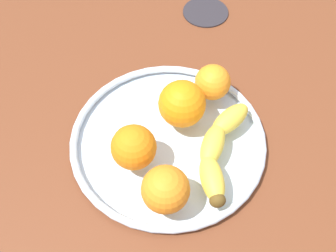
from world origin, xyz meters
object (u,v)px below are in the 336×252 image
object	(u,v)px
fruit_bowl	(168,140)
ambient_coaster	(206,11)
orange_center	(134,147)
orange_back_right	(180,103)
orange_front_left	(213,82)
banana	(219,149)
orange_front_right	(165,189)

from	to	relation	value
fruit_bowl	ambient_coaster	world-z (taller)	fruit_bowl
orange_center	orange_back_right	bearing A→B (deg)	169.83
orange_back_right	ambient_coaster	size ratio (longest dim) A/B	0.80
orange_center	orange_front_left	bearing A→B (deg)	166.83
banana	orange_back_right	distance (cm)	9.50
fruit_bowl	orange_center	bearing A→B (deg)	-20.17
orange_center	orange_front_right	bearing A→B (deg)	65.36
orange_front_left	ambient_coaster	bearing A→B (deg)	-150.31
orange_front_right	ambient_coaster	xyz separation A→B (cm)	(-41.53, -15.11, -4.95)
orange_front_left	orange_front_right	world-z (taller)	orange_front_right
fruit_bowl	ambient_coaster	bearing A→B (deg)	-162.94
fruit_bowl	banana	world-z (taller)	banana
orange_center	ambient_coaster	distance (cm)	39.10
fruit_bowl	orange_front_left	bearing A→B (deg)	170.77
banana	orange_front_left	world-z (taller)	orange_front_left
orange_front_left	orange_front_right	distance (cm)	21.37
orange_back_right	orange_front_right	xyz separation A→B (cm)	(13.95, 5.69, -0.37)
orange_back_right	banana	bearing A→B (deg)	69.67
banana	orange_front_left	xyz separation A→B (cm)	(-10.35, -6.44, 1.32)
fruit_bowl	orange_front_right	bearing A→B (deg)	28.95
fruit_bowl	ambient_coaster	xyz separation A→B (cm)	(-31.91, -9.79, -0.62)
fruit_bowl	orange_front_left	world-z (taller)	orange_front_left
banana	orange_back_right	xyz separation A→B (cm)	(-3.22, -8.68, 2.12)
ambient_coaster	fruit_bowl	bearing A→B (deg)	17.06
orange_front_left	orange_front_right	bearing A→B (deg)	9.30
orange_center	orange_back_right	size ratio (longest dim) A/B	0.90
fruit_bowl	banana	bearing A→B (deg)	97.67
orange_front_right	orange_center	bearing A→B (deg)	-114.64
orange_front_left	ambient_coaster	xyz separation A→B (cm)	(-20.44, -11.66, -4.52)
banana	ambient_coaster	world-z (taller)	banana
fruit_bowl	orange_front_right	size ratio (longest dim) A/B	4.60
orange_center	orange_front_left	xyz separation A→B (cm)	(-17.61, 4.12, -0.41)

